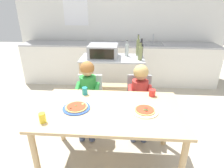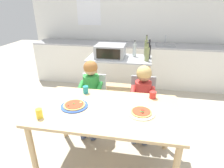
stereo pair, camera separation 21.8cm
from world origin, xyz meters
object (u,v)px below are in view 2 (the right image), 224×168
(bottle_slim_sauce, at_px, (134,50))
(pizza_plate_blue_rimmed, at_px, (74,105))
(dining_chair_right, at_px, (142,101))
(child_in_red_shirt, at_px, (143,93))
(dining_table, at_px, (107,116))
(drinking_cup_teal, at_px, (86,90))
(child_in_green_shirt, at_px, (90,89))
(pizza_plate_white, at_px, (141,112))
(bottle_dark_olive_oil, at_px, (147,54))
(dining_chair_left, at_px, (93,98))
(bottle_clear_vinegar, at_px, (149,51))
(toaster_oven, at_px, (110,51))
(kitchen_island_cart, at_px, (119,75))
(drinking_cup_red, at_px, (153,95))
(bottle_squat_spirits, at_px, (146,48))
(drinking_cup_yellow, at_px, (39,113))

(bottle_slim_sauce, relative_size, pizza_plate_blue_rimmed, 0.94)
(dining_chair_right, bearing_deg, child_in_red_shirt, -90.00)
(dining_table, height_order, drinking_cup_teal, drinking_cup_teal)
(child_in_green_shirt, xyz_separation_m, pizza_plate_white, (0.71, -0.60, 0.09))
(bottle_dark_olive_oil, distance_m, child_in_red_shirt, 0.76)
(dining_chair_left, bearing_deg, drinking_cup_teal, -86.56)
(child_in_green_shirt, bearing_deg, pizza_plate_blue_rimmed, -89.99)
(dining_table, distance_m, child_in_red_shirt, 0.70)
(child_in_red_shirt, bearing_deg, bottle_slim_sauce, 101.91)
(child_in_red_shirt, bearing_deg, child_in_green_shirt, -177.23)
(bottle_clear_vinegar, bearing_deg, dining_chair_right, -94.18)
(toaster_oven, height_order, bottle_clear_vinegar, bottle_clear_vinegar)
(drinking_cup_teal, bearing_deg, bottle_slim_sauce, 67.28)
(bottle_slim_sauce, distance_m, dining_table, 1.55)
(kitchen_island_cart, xyz_separation_m, dining_chair_left, (-0.28, -0.70, -0.12))
(dining_chair_left, bearing_deg, bottle_dark_olive_oil, 38.57)
(dining_chair_left, bearing_deg, bottle_clear_vinegar, 44.15)
(bottle_slim_sauce, height_order, dining_table, bottle_slim_sauce)
(child_in_red_shirt, distance_m, pizza_plate_white, 0.64)
(kitchen_island_cart, height_order, bottle_slim_sauce, bottle_slim_sauce)
(dining_chair_left, xyz_separation_m, child_in_green_shirt, (-0.00, -0.12, 0.19))
(dining_table, height_order, dining_chair_right, dining_chair_right)
(child_in_green_shirt, distance_m, drinking_cup_red, 0.87)
(dining_chair_right, bearing_deg, dining_table, -116.17)
(bottle_clear_vinegar, xyz_separation_m, child_in_green_shirt, (-0.76, -0.85, -0.36))
(dining_chair_left, relative_size, child_in_red_shirt, 0.81)
(toaster_oven, xyz_separation_m, bottle_dark_olive_oil, (0.60, -0.11, 0.01))
(bottle_squat_spirits, distance_m, bottle_slim_sauce, 0.20)
(kitchen_island_cart, relative_size, bottle_slim_sauce, 3.93)
(dining_chair_left, bearing_deg, child_in_green_shirt, -90.00)
(drinking_cup_yellow, bearing_deg, drinking_cup_teal, 65.10)
(dining_chair_right, xyz_separation_m, pizza_plate_blue_rimmed, (-0.71, -0.74, 0.28))
(drinking_cup_red, bearing_deg, dining_chair_left, 156.08)
(dining_chair_left, xyz_separation_m, drinking_cup_red, (0.82, -0.36, 0.31))
(drinking_cup_red, xyz_separation_m, drinking_cup_yellow, (-1.07, -0.61, 0.01))
(bottle_slim_sauce, xyz_separation_m, drinking_cup_red, (0.30, -1.17, -0.22))
(dining_table, distance_m, drinking_cup_red, 0.59)
(toaster_oven, height_order, drinking_cup_teal, toaster_oven)
(child_in_red_shirt, distance_m, drinking_cup_yellow, 1.31)
(bottle_squat_spirits, bearing_deg, pizza_plate_white, -90.04)
(bottle_squat_spirits, bearing_deg, dining_chair_right, -90.08)
(dining_chair_left, distance_m, child_in_green_shirt, 0.23)
(bottle_dark_olive_oil, bearing_deg, drinking_cup_teal, -126.33)
(bottle_clear_vinegar, bearing_deg, bottle_slim_sauce, 163.88)
(bottle_squat_spirits, xyz_separation_m, bottle_slim_sauce, (-0.19, -0.05, -0.04))
(dining_chair_left, relative_size, drinking_cup_yellow, 8.52)
(kitchen_island_cart, height_order, pizza_plate_white, kitchen_island_cart)
(bottle_squat_spirits, distance_m, drinking_cup_red, 1.25)
(kitchen_island_cart, bearing_deg, child_in_green_shirt, -108.89)
(dining_chair_right, bearing_deg, bottle_slim_sauce, 103.71)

